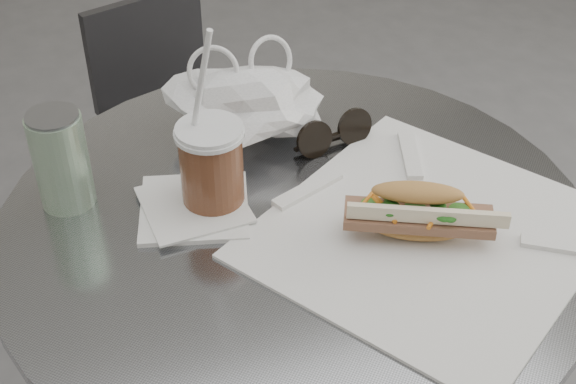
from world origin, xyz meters
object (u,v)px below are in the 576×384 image
object	(u,v)px
banh_mi	(418,212)
sunglasses	(334,135)
drink_can	(61,160)
cafe_table	(294,356)
chair_far	(186,166)
iced_coffee	(211,165)

from	to	relation	value
banh_mi	sunglasses	distance (m)	0.22
drink_can	cafe_table	bearing A→B (deg)	-26.33
drink_can	banh_mi	bearing A→B (deg)	-30.10
chair_far	banh_mi	bearing A→B (deg)	80.77
cafe_table	iced_coffee	distance (m)	0.35
cafe_table	banh_mi	world-z (taller)	banh_mi
sunglasses	drink_can	size ratio (longest dim) A/B	0.92
chair_far	drink_can	world-z (taller)	drink_can
chair_far	iced_coffee	xyz separation A→B (m)	(-0.11, -0.69, 0.50)
banh_mi	drink_can	distance (m)	0.45
iced_coffee	banh_mi	bearing A→B (deg)	-35.55
iced_coffee	drink_can	xyz separation A→B (m)	(-0.17, 0.07, 0.00)
sunglasses	drink_can	distance (m)	0.37
iced_coffee	drink_can	distance (m)	0.19
iced_coffee	drink_can	size ratio (longest dim) A/B	1.91
iced_coffee	sunglasses	world-z (taller)	iced_coffee
cafe_table	banh_mi	xyz separation A→B (m)	(0.12, -0.09, 0.31)
cafe_table	sunglasses	distance (m)	0.34
chair_far	sunglasses	size ratio (longest dim) A/B	5.47
chair_far	drink_can	bearing A→B (deg)	48.98
cafe_table	iced_coffee	world-z (taller)	iced_coffee
sunglasses	drink_can	xyz separation A→B (m)	(-0.37, 0.01, 0.05)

